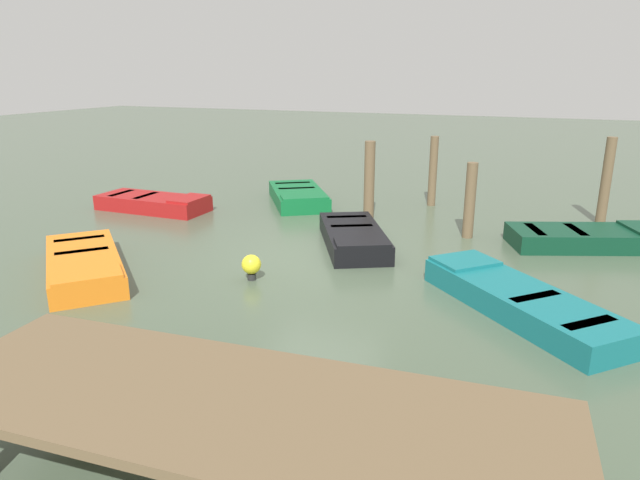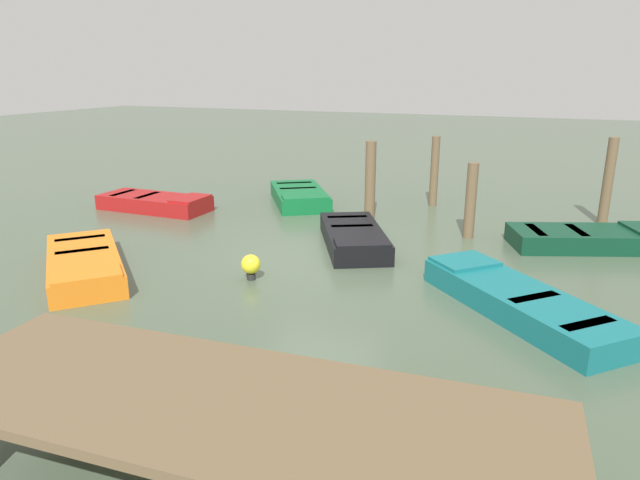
% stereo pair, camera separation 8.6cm
% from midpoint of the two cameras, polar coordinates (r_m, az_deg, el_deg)
% --- Properties ---
extents(ground_plane, '(80.00, 80.00, 0.00)m').
position_cam_midpoint_polar(ground_plane, '(11.77, -0.21, -1.63)').
color(ground_plane, '#475642').
extents(dock_segment, '(5.99, 2.33, 0.95)m').
position_cam_midpoint_polar(dock_segment, '(5.23, -9.19, -16.65)').
color(dock_segment, brown).
rests_on(dock_segment, ground_plane).
extents(rowboat_red, '(3.09, 1.21, 0.46)m').
position_cam_midpoint_polar(rowboat_red, '(16.26, -16.58, 3.64)').
color(rowboat_red, maroon).
rests_on(rowboat_red, ground_plane).
extents(rowboat_green, '(2.79, 3.25, 0.46)m').
position_cam_midpoint_polar(rowboat_green, '(16.45, -2.38, 4.48)').
color(rowboat_green, '#0F602D').
rests_on(rowboat_green, ground_plane).
extents(rowboat_black, '(2.45, 3.19, 0.46)m').
position_cam_midpoint_polar(rowboat_black, '(12.39, 3.19, 0.35)').
color(rowboat_black, black).
rests_on(rowboat_black, ground_plane).
extents(rowboat_teal, '(3.45, 3.41, 0.46)m').
position_cam_midpoint_polar(rowboat_teal, '(9.54, 19.26, -5.73)').
color(rowboat_teal, '#14666B').
rests_on(rowboat_teal, ground_plane).
extents(rowboat_orange, '(3.28, 3.16, 0.46)m').
position_cam_midpoint_polar(rowboat_orange, '(11.54, -22.95, -2.26)').
color(rowboat_orange, orange).
rests_on(rowboat_orange, ground_plane).
extents(rowboat_dark_green, '(3.45, 2.35, 0.46)m').
position_cam_midpoint_polar(rowboat_dark_green, '(13.60, 25.20, 0.24)').
color(rowboat_dark_green, '#0C3823').
rests_on(rowboat_dark_green, ground_plane).
extents(mooring_piling_near_left, '(0.25, 0.25, 1.74)m').
position_cam_midpoint_polar(mooring_piling_near_left, '(13.31, 14.72, 3.87)').
color(mooring_piling_near_left, brown).
rests_on(mooring_piling_near_left, ground_plane).
extents(mooring_piling_far_left, '(0.23, 0.23, 1.96)m').
position_cam_midpoint_polar(mooring_piling_far_left, '(16.34, 11.18, 6.82)').
color(mooring_piling_far_left, brown).
rests_on(mooring_piling_far_left, ground_plane).
extents(mooring_piling_mid_left, '(0.24, 0.24, 2.16)m').
position_cam_midpoint_polar(mooring_piling_mid_left, '(15.71, 26.77, 5.33)').
color(mooring_piling_mid_left, brown).
rests_on(mooring_piling_mid_left, ground_plane).
extents(mooring_piling_far_right, '(0.27, 0.27, 2.00)m').
position_cam_midpoint_polar(mooring_piling_far_right, '(14.63, 4.83, 6.02)').
color(mooring_piling_far_right, brown).
rests_on(mooring_piling_far_right, ground_plane).
extents(marker_buoy, '(0.36, 0.36, 0.48)m').
position_cam_midpoint_polar(marker_buoy, '(10.45, -7.18, -2.53)').
color(marker_buoy, '#262626').
rests_on(marker_buoy, ground_plane).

